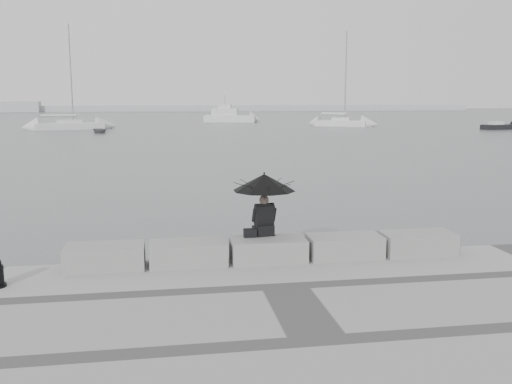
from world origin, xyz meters
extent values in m
plane|color=#4F5255|center=(0.00, 0.00, 0.00)|extent=(360.00, 360.00, 0.00)
cube|color=gray|center=(-3.40, -0.45, 0.75)|extent=(1.60, 0.80, 0.50)
cube|color=gray|center=(-1.70, -0.45, 0.75)|extent=(1.60, 0.80, 0.50)
cube|color=gray|center=(0.00, -0.45, 0.75)|extent=(1.60, 0.80, 0.50)
cube|color=gray|center=(1.70, -0.45, 0.75)|extent=(1.60, 0.80, 0.50)
cube|color=gray|center=(3.40, -0.45, 0.75)|extent=(1.60, 0.80, 0.50)
sphere|color=#726056|center=(-0.03, -0.10, 1.78)|extent=(0.21, 0.21, 0.21)
cylinder|color=black|center=(-0.03, -0.11, 1.85)|extent=(0.02, 0.02, 1.00)
cone|color=black|center=(-0.03, -0.11, 2.17)|extent=(1.37, 1.37, 0.36)
sphere|color=black|center=(-0.03, -0.11, 2.37)|extent=(0.04, 0.04, 0.04)
cube|color=black|center=(-0.36, -0.25, 1.09)|extent=(0.28, 0.16, 0.18)
cube|color=#AEB1B4|center=(0.00, 155.00, 0.80)|extent=(180.00, 6.00, 1.60)
cube|color=silver|center=(-13.67, 62.10, 0.35)|extent=(8.65, 4.67, 0.90)
cube|color=silver|center=(-13.67, 62.10, 0.95)|extent=(3.24, 2.36, 0.50)
cylinder|color=gray|center=(-13.67, 62.10, 6.80)|extent=(0.16, 0.16, 12.00)
cylinder|color=gray|center=(-13.67, 62.10, 1.60)|extent=(4.51, 1.43, 0.10)
cube|color=silver|center=(22.31, 64.40, 0.35)|extent=(7.26, 5.55, 0.90)
cube|color=silver|center=(22.31, 64.40, 0.95)|extent=(2.92, 2.60, 0.50)
cylinder|color=gray|center=(22.31, 64.40, 6.80)|extent=(0.16, 0.16, 12.00)
cylinder|color=gray|center=(22.31, 64.40, 1.60)|extent=(3.47, 2.03, 0.10)
cube|color=silver|center=(8.61, 79.98, 0.50)|extent=(8.61, 4.82, 1.20)
cube|color=silver|center=(8.61, 79.98, 1.60)|extent=(4.51, 3.18, 1.20)
cube|color=silver|center=(8.61, 79.98, 2.50)|extent=(2.39, 2.07, 0.60)
cylinder|color=gray|center=(8.61, 79.98, 3.60)|extent=(0.08, 0.08, 1.60)
cube|color=black|center=(39.64, 53.70, 0.25)|extent=(5.34, 2.53, 0.70)
cube|color=silver|center=(39.64, 53.70, 0.75)|extent=(1.74, 1.47, 0.50)
imported|color=gray|center=(-9.24, 54.63, 0.28)|extent=(3.59, 2.26, 0.56)
camera|label=1|loc=(-2.16, -12.08, 3.98)|focal=40.00mm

